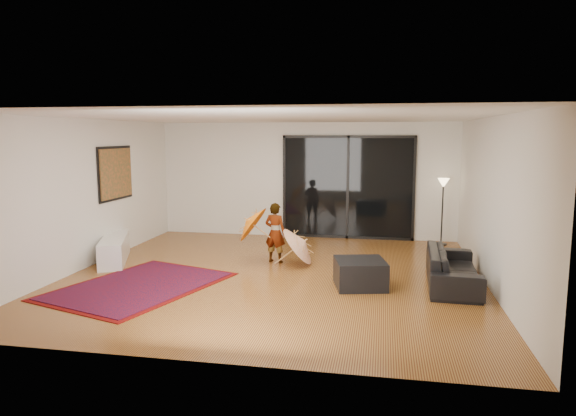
% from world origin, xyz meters
% --- Properties ---
extents(floor, '(7.00, 7.00, 0.00)m').
position_xyz_m(floor, '(0.00, 0.00, 0.00)').
color(floor, '#A66E2D').
rests_on(floor, ground).
extents(ceiling, '(7.00, 7.00, 0.00)m').
position_xyz_m(ceiling, '(0.00, 0.00, 2.70)').
color(ceiling, white).
rests_on(ceiling, wall_back).
extents(wall_back, '(7.00, 0.00, 7.00)m').
position_xyz_m(wall_back, '(0.00, 3.50, 1.35)').
color(wall_back, silver).
rests_on(wall_back, floor).
extents(wall_front, '(7.00, 0.00, 7.00)m').
position_xyz_m(wall_front, '(0.00, -3.50, 1.35)').
color(wall_front, silver).
rests_on(wall_front, floor).
extents(wall_left, '(0.00, 7.00, 7.00)m').
position_xyz_m(wall_left, '(-3.50, 0.00, 1.35)').
color(wall_left, silver).
rests_on(wall_left, floor).
extents(wall_right, '(0.00, 7.00, 7.00)m').
position_xyz_m(wall_right, '(3.50, 0.00, 1.35)').
color(wall_right, silver).
rests_on(wall_right, floor).
extents(sliding_door, '(3.06, 0.07, 2.40)m').
position_xyz_m(sliding_door, '(1.00, 3.47, 1.20)').
color(sliding_door, black).
rests_on(sliding_door, wall_back).
extents(painting, '(0.04, 1.28, 1.08)m').
position_xyz_m(painting, '(-3.46, 1.00, 1.65)').
color(painting, black).
rests_on(painting, wall_left).
extents(media_console, '(1.06, 1.74, 0.47)m').
position_xyz_m(media_console, '(-3.25, 0.44, 0.24)').
color(media_console, white).
rests_on(media_console, floor).
extents(speaker, '(0.36, 0.36, 0.31)m').
position_xyz_m(speaker, '(-3.25, 0.36, 0.15)').
color(speaker, '#424244').
rests_on(speaker, floor).
extents(persian_rug, '(2.72, 3.23, 0.02)m').
position_xyz_m(persian_rug, '(-2.00, -1.05, 0.01)').
color(persian_rug, '#5F0908').
rests_on(persian_rug, floor).
extents(sofa, '(0.87, 2.02, 0.58)m').
position_xyz_m(sofa, '(2.95, -0.04, 0.29)').
color(sofa, black).
rests_on(sofa, floor).
extents(ottoman, '(0.92, 0.92, 0.44)m').
position_xyz_m(ottoman, '(1.48, -0.42, 0.22)').
color(ottoman, black).
rests_on(ottoman, floor).
extents(floor_lamp, '(0.25, 0.25, 1.47)m').
position_xyz_m(floor_lamp, '(3.10, 3.11, 1.16)').
color(floor_lamp, black).
rests_on(floor_lamp, floor).
extents(child, '(0.47, 0.36, 1.14)m').
position_xyz_m(child, '(-0.18, 0.91, 0.57)').
color(child, '#999999').
rests_on(child, floor).
extents(parasol_orange, '(0.60, 0.79, 0.86)m').
position_xyz_m(parasol_orange, '(-0.73, 0.86, 0.73)').
color(parasol_orange, orange).
rests_on(parasol_orange, child).
extents(parasol_white, '(0.65, 0.81, 0.93)m').
position_xyz_m(parasol_white, '(0.42, 0.76, 0.50)').
color(parasol_white, beige).
rests_on(parasol_white, floor).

